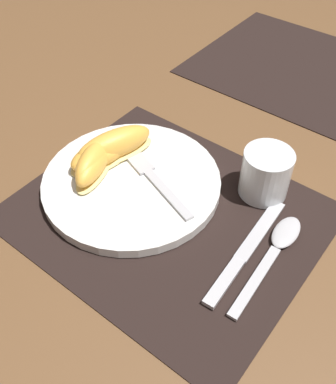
{
  "coord_description": "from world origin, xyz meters",
  "views": [
    {
      "loc": [
        0.27,
        -0.35,
        0.5
      ],
      "look_at": [
        -0.01,
        0.02,
        0.02
      ],
      "focal_mm": 42.0,
      "sensor_mm": 36.0,
      "label": 1
    }
  ],
  "objects_px": {
    "juice_glass": "(265,176)",
    "spoon": "(278,245)",
    "citrus_wedge_0": "(115,146)",
    "knife": "(245,252)",
    "citrus_wedge_1": "(102,154)",
    "citrus_wedge_3": "(94,162)",
    "citrus_wedge_2": "(95,162)",
    "plate": "(132,182)",
    "fork": "(151,175)"
  },
  "relations": [
    {
      "from": "plate",
      "to": "fork",
      "type": "relative_size",
      "value": 1.52
    },
    {
      "from": "citrus_wedge_1",
      "to": "fork",
      "type": "bearing_deg",
      "value": 13.77
    },
    {
      "from": "spoon",
      "to": "fork",
      "type": "height_order",
      "value": "fork"
    },
    {
      "from": "plate",
      "to": "fork",
      "type": "bearing_deg",
      "value": 50.09
    },
    {
      "from": "citrus_wedge_3",
      "to": "plate",
      "type": "bearing_deg",
      "value": 20.49
    },
    {
      "from": "citrus_wedge_2",
      "to": "fork",
      "type": "bearing_deg",
      "value": 28.92
    },
    {
      "from": "juice_glass",
      "to": "knife",
      "type": "relative_size",
      "value": 0.36
    },
    {
      "from": "juice_glass",
      "to": "citrus_wedge_0",
      "type": "xyz_separation_m",
      "value": [
        -0.22,
        -0.09,
        0.0
      ]
    },
    {
      "from": "plate",
      "to": "citrus_wedge_1",
      "type": "xyz_separation_m",
      "value": [
        -0.06,
        0.0,
        0.02
      ]
    },
    {
      "from": "plate",
      "to": "spoon",
      "type": "relative_size",
      "value": 1.44
    },
    {
      "from": "plate",
      "to": "citrus_wedge_0",
      "type": "bearing_deg",
      "value": 155.52
    },
    {
      "from": "plate",
      "to": "citrus_wedge_0",
      "type": "xyz_separation_m",
      "value": [
        -0.06,
        0.03,
        0.03
      ]
    },
    {
      "from": "juice_glass",
      "to": "citrus_wedge_1",
      "type": "bearing_deg",
      "value": -153.95
    },
    {
      "from": "juice_glass",
      "to": "spoon",
      "type": "xyz_separation_m",
      "value": [
        0.07,
        -0.08,
        -0.03
      ]
    },
    {
      "from": "plate",
      "to": "spoon",
      "type": "bearing_deg",
      "value": 8.39
    },
    {
      "from": "fork",
      "to": "citrus_wedge_3",
      "type": "relative_size",
      "value": 1.67
    },
    {
      "from": "knife",
      "to": "citrus_wedge_2",
      "type": "relative_size",
      "value": 1.65
    },
    {
      "from": "spoon",
      "to": "citrus_wedge_2",
      "type": "bearing_deg",
      "value": -169.6
    },
    {
      "from": "spoon",
      "to": "citrus_wedge_0",
      "type": "xyz_separation_m",
      "value": [
        -0.29,
        -0.01,
        0.03
      ]
    },
    {
      "from": "plate",
      "to": "knife",
      "type": "height_order",
      "value": "plate"
    },
    {
      "from": "knife",
      "to": "citrus_wedge_3",
      "type": "relative_size",
      "value": 1.92
    },
    {
      "from": "citrus_wedge_2",
      "to": "juice_glass",
      "type": "bearing_deg",
      "value": 30.99
    },
    {
      "from": "fork",
      "to": "citrus_wedge_1",
      "type": "height_order",
      "value": "citrus_wedge_1"
    },
    {
      "from": "plate",
      "to": "citrus_wedge_3",
      "type": "xyz_separation_m",
      "value": [
        -0.06,
        -0.02,
        0.03
      ]
    },
    {
      "from": "juice_glass",
      "to": "spoon",
      "type": "distance_m",
      "value": 0.11
    },
    {
      "from": "spoon",
      "to": "citrus_wedge_0",
      "type": "relative_size",
      "value": 1.36
    },
    {
      "from": "knife",
      "to": "citrus_wedge_3",
      "type": "bearing_deg",
      "value": -176.07
    },
    {
      "from": "citrus_wedge_1",
      "to": "citrus_wedge_2",
      "type": "height_order",
      "value": "citrus_wedge_2"
    },
    {
      "from": "knife",
      "to": "citrus_wedge_0",
      "type": "distance_m",
      "value": 0.27
    },
    {
      "from": "plate",
      "to": "knife",
      "type": "xyz_separation_m",
      "value": [
        0.21,
        -0.0,
        -0.01
      ]
    },
    {
      "from": "spoon",
      "to": "juice_glass",
      "type": "bearing_deg",
      "value": 131.35
    },
    {
      "from": "knife",
      "to": "spoon",
      "type": "height_order",
      "value": "spoon"
    },
    {
      "from": "plate",
      "to": "fork",
      "type": "height_order",
      "value": "fork"
    },
    {
      "from": "juice_glass",
      "to": "knife",
      "type": "height_order",
      "value": "juice_glass"
    },
    {
      "from": "spoon",
      "to": "citrus_wedge_1",
      "type": "height_order",
      "value": "citrus_wedge_1"
    },
    {
      "from": "knife",
      "to": "spoon",
      "type": "relative_size",
      "value": 1.1
    },
    {
      "from": "citrus_wedge_1",
      "to": "citrus_wedge_2",
      "type": "relative_size",
      "value": 0.97
    },
    {
      "from": "juice_glass",
      "to": "spoon",
      "type": "relative_size",
      "value": 0.4
    },
    {
      "from": "juice_glass",
      "to": "citrus_wedge_2",
      "type": "bearing_deg",
      "value": -149.01
    },
    {
      "from": "juice_glass",
      "to": "citrus_wedge_3",
      "type": "relative_size",
      "value": 0.69
    },
    {
      "from": "citrus_wedge_0",
      "to": "citrus_wedge_3",
      "type": "height_order",
      "value": "citrus_wedge_0"
    },
    {
      "from": "citrus_wedge_1",
      "to": "citrus_wedge_3",
      "type": "bearing_deg",
      "value": -75.77
    },
    {
      "from": "juice_glass",
      "to": "spoon",
      "type": "bearing_deg",
      "value": -48.65
    },
    {
      "from": "spoon",
      "to": "citrus_wedge_0",
      "type": "bearing_deg",
      "value": -178.18
    },
    {
      "from": "spoon",
      "to": "knife",
      "type": "bearing_deg",
      "value": -128.24
    },
    {
      "from": "fork",
      "to": "citrus_wedge_3",
      "type": "distance_m",
      "value": 0.09
    },
    {
      "from": "citrus_wedge_1",
      "to": "spoon",
      "type": "bearing_deg",
      "value": 6.1
    },
    {
      "from": "spoon",
      "to": "citrus_wedge_1",
      "type": "xyz_separation_m",
      "value": [
        -0.3,
        -0.03,
        0.03
      ]
    },
    {
      "from": "spoon",
      "to": "fork",
      "type": "bearing_deg",
      "value": -176.89
    },
    {
      "from": "spoon",
      "to": "citrus_wedge_2",
      "type": "height_order",
      "value": "citrus_wedge_2"
    }
  ]
}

